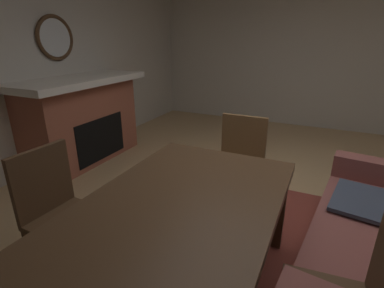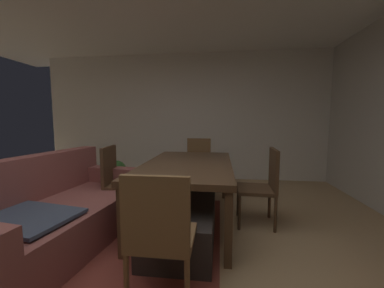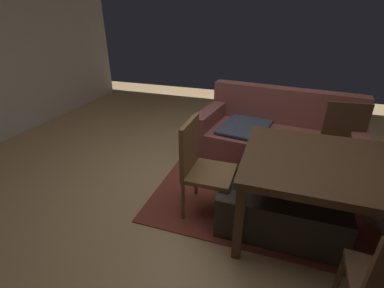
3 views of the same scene
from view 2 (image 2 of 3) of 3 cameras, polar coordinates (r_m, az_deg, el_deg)
The scene contains 12 objects.
wall_right_window_side at distance 5.01m, azimuth -1.22°, elevation 6.80°, with size 0.12×6.33×2.68m, color white.
area_rug at distance 2.70m, azimuth -16.58°, elevation -22.11°, with size 2.60×2.00×0.01m, color brown.
couch at distance 2.81m, azimuth -31.10°, elevation -14.80°, with size 2.05×1.23×0.89m.
ottoman_coffee_table at distance 2.45m, azimuth -2.60°, elevation -19.78°, with size 1.05×0.65×0.40m, color #2D2826.
tv_remote at distance 2.36m, azimuth -2.58°, elevation -15.16°, with size 0.05×0.16×0.02m, color black.
dining_table at distance 2.85m, azimuth -1.03°, elevation -6.02°, with size 1.90×1.07×0.74m.
dining_chair_west at distance 1.65m, azimuth -8.04°, elevation -20.78°, with size 0.44×0.44×0.93m.
dining_chair_south at distance 2.91m, azimuth 17.60°, elevation -9.11°, with size 0.46×0.46×0.93m.
dining_chair_north at distance 3.14m, azimuth -18.19°, elevation -7.99°, with size 0.48×0.48×0.93m.
dining_chair_east at distance 4.19m, azimuth 1.58°, elevation -4.24°, with size 0.45×0.45×0.93m.
potted_plant at distance 4.47m, azimuth -18.44°, elevation -6.91°, with size 0.37×0.37×0.53m.
small_dog at distance 3.27m, azimuth -5.16°, elevation -13.92°, with size 0.32×0.59×0.26m.
Camera 2 is at (-1.50, -0.72, 1.27)m, focal length 21.24 mm.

